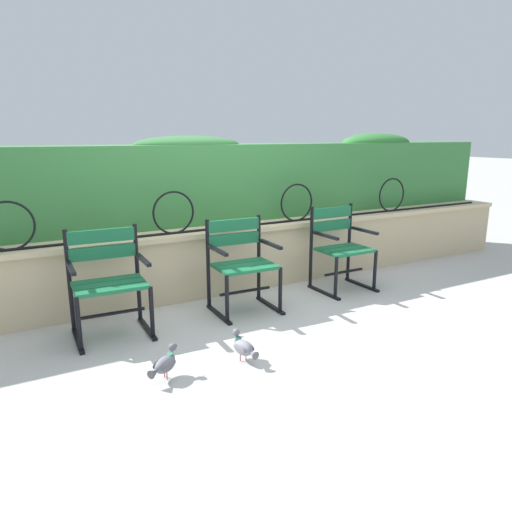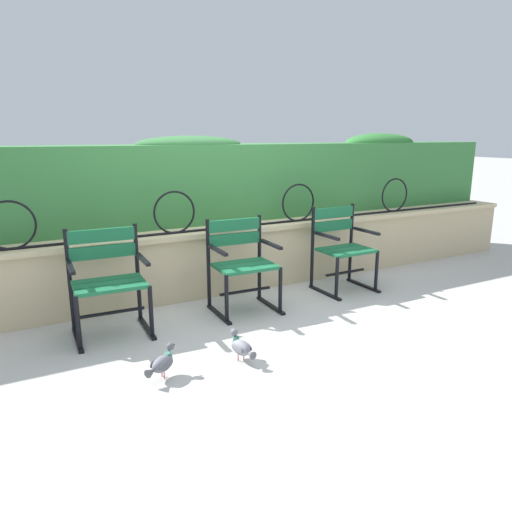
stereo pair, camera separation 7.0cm
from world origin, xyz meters
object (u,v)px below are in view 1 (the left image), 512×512
pigeon_near_chairs (165,364)px  park_chair_right (340,246)px  park_chair_left (108,279)px  pigeon_far_side (243,347)px  park_chair_centre (241,262)px

pigeon_near_chairs → park_chair_right: bearing=23.5°
park_chair_left → pigeon_far_side: 1.29m
park_chair_right → pigeon_near_chairs: size_ratio=3.40×
park_chair_right → pigeon_far_side: 2.04m
park_chair_left → park_chair_centre: 1.22m
pigeon_far_side → park_chair_left: bearing=125.5°
park_chair_left → pigeon_far_side: park_chair_left is taller
park_chair_right → pigeon_near_chairs: (-2.31, -1.01, -0.35)m
park_chair_centre → park_chair_right: bearing=2.5°
pigeon_near_chairs → pigeon_far_side: 0.59m
park_chair_centre → pigeon_far_side: (-0.50, -0.98, -0.35)m
pigeon_far_side → pigeon_near_chairs: bearing=177.3°
park_chair_left → pigeon_near_chairs: (0.13, -0.98, -0.36)m
park_chair_right → pigeon_near_chairs: park_chair_right is taller
pigeon_near_chairs → park_chair_left: bearing=97.5°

